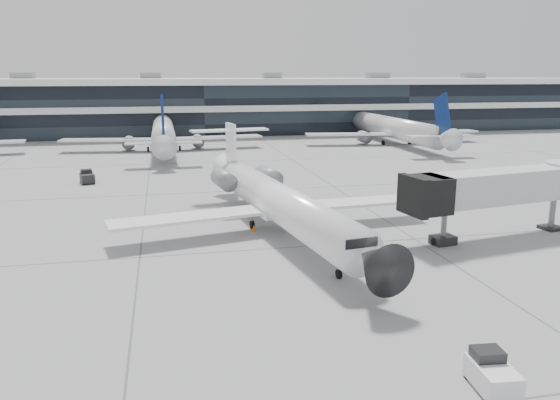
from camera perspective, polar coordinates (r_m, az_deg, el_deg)
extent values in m
plane|color=gray|center=(38.94, 0.47, -5.02)|extent=(220.00, 220.00, 0.00)
cube|color=black|center=(118.62, -8.31, 9.46)|extent=(170.00, 22.00, 10.00)
cylinder|color=white|center=(41.60, 0.02, -0.35)|extent=(6.56, 25.62, 2.87)
cone|color=black|center=(29.23, 9.92, -6.38)|extent=(3.27, 3.36, 2.87)
cone|color=white|center=(55.01, -5.28, 3.23)|extent=(3.19, 3.76, 2.72)
cube|color=white|center=(40.96, -9.59, -1.81)|extent=(12.00, 5.20, 0.23)
cube|color=white|center=(45.50, 7.71, -0.26)|extent=(11.85, 3.65, 0.23)
cylinder|color=slate|center=(49.01, -5.89, 2.14)|extent=(2.10, 3.80, 1.59)
cylinder|color=slate|center=(50.22, -1.20, 2.47)|extent=(2.10, 3.80, 1.59)
cube|color=white|center=(54.07, -5.14, 5.45)|extent=(0.70, 2.77, 4.78)
cube|color=white|center=(54.28, -5.30, 7.28)|extent=(7.81, 2.80, 0.17)
cylinder|color=black|center=(33.37, 6.17, -7.69)|extent=(0.28, 0.62, 0.59)
cylinder|color=black|center=(43.56, -2.93, -2.60)|extent=(0.35, 0.71, 0.68)
cylinder|color=black|center=(44.59, 0.98, -2.22)|extent=(0.35, 0.71, 0.68)
cube|color=#B5B8BA|center=(43.81, 22.12, 1.35)|extent=(13.01, 4.67, 2.37)
cube|color=black|center=(39.61, 15.22, 0.57)|extent=(2.83, 3.28, 2.55)
cylinder|color=slate|center=(41.14, 16.74, -2.73)|extent=(0.40, 0.40, 2.55)
cube|color=black|center=(41.40, 16.66, -4.01)|extent=(1.83, 1.53, 0.64)
cylinder|color=slate|center=(48.24, 26.57, -1.19)|extent=(0.46, 0.46, 2.74)
cube|color=white|center=(23.77, 21.32, -16.81)|extent=(1.58, 2.42, 0.94)
cube|color=black|center=(23.88, 20.86, -14.91)|extent=(1.24, 1.05, 0.52)
cylinder|color=black|center=(24.34, 19.06, -16.81)|extent=(0.23, 0.48, 0.46)
cylinder|color=black|center=(24.83, 21.56, -16.40)|extent=(0.23, 0.48, 0.46)
cylinder|color=black|center=(23.07, 20.92, -18.75)|extent=(0.23, 0.48, 0.46)
cylinder|color=black|center=(23.58, 23.54, -18.25)|extent=(0.23, 0.48, 0.46)
cone|color=#E75F0C|center=(42.90, -2.74, -2.95)|extent=(0.34, 0.34, 0.53)
cube|color=#E75F0C|center=(42.97, -2.74, -3.27)|extent=(0.40, 0.40, 0.03)
cube|color=black|center=(65.56, -19.49, 2.19)|extent=(1.94, 2.64, 0.97)
cube|color=black|center=(65.98, -19.60, 2.82)|extent=(1.39, 1.23, 0.54)
cylinder|color=black|center=(66.40, -20.07, 1.96)|extent=(0.31, 0.51, 0.47)
cylinder|color=black|center=(66.54, -19.07, 2.06)|extent=(0.31, 0.51, 0.47)
cylinder|color=black|center=(64.72, -19.89, 1.71)|extent=(0.31, 0.51, 0.47)
cylinder|color=black|center=(64.86, -18.86, 1.81)|extent=(0.31, 0.51, 0.47)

